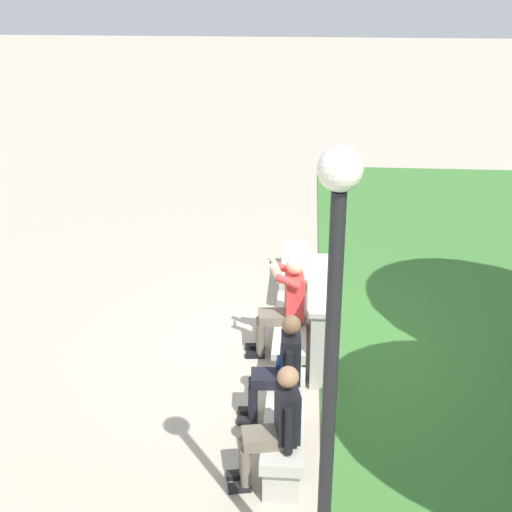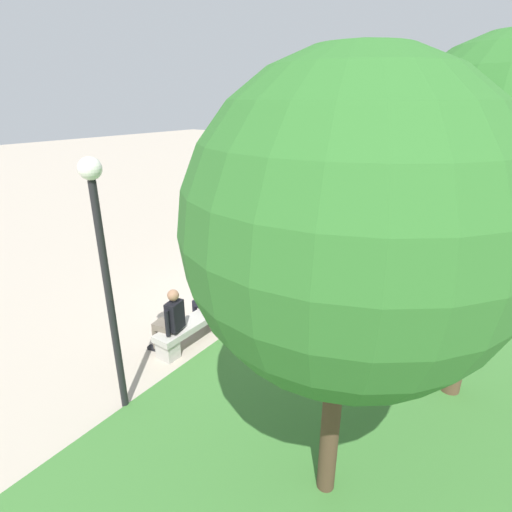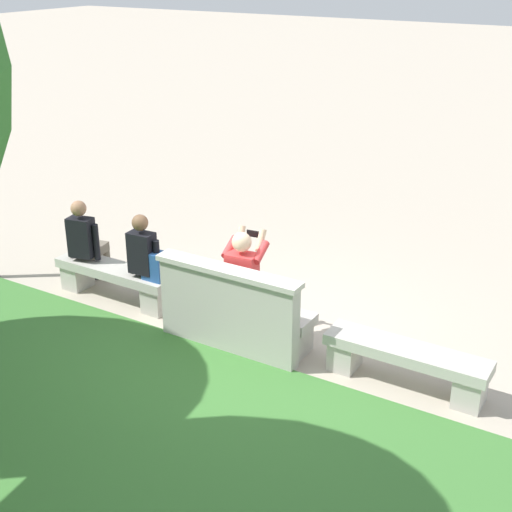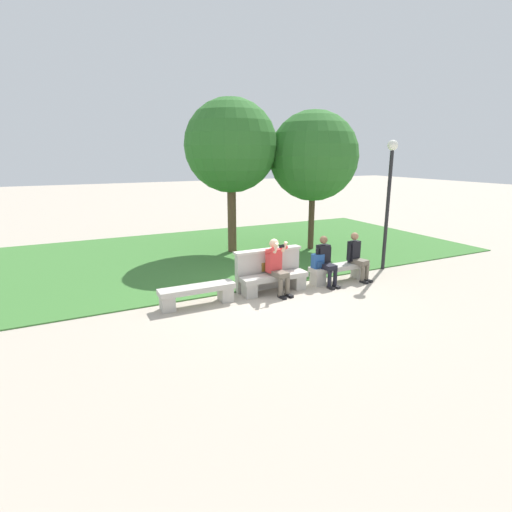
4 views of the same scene
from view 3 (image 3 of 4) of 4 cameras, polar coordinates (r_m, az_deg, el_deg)
The scene contains 9 objects.
ground_plane at distance 8.37m, azimuth -0.94°, elevation -6.48°, with size 80.00×80.00×0.00m, color #B2A593.
bench_main at distance 7.52m, azimuth 11.89°, elevation -8.19°, with size 1.70×0.40×0.45m.
bench_near at distance 8.23m, azimuth -0.95°, elevation -4.71°, with size 1.70×0.40×0.45m.
bench_mid at distance 9.30m, azimuth -11.20°, elevation -1.73°, with size 1.70×0.40×0.45m.
backrest_wall_with_plaque at distance 7.87m, azimuth -2.27°, elevation -4.27°, with size 1.76×0.24×1.01m.
person_photographer at distance 8.10m, azimuth -0.79°, elevation -1.69°, with size 0.50×0.75×1.32m.
person_distant at distance 8.89m, azimuth -8.66°, elevation -0.08°, with size 0.48×0.69×1.26m.
person_companion at distance 9.52m, azimuth -13.39°, elevation 1.15°, with size 0.48×0.72×1.26m.
backpack at distance 8.74m, azimuth -8.07°, elevation -0.78°, with size 0.28×0.24×0.43m.
Camera 3 is at (-3.86, 6.16, 4.15)m, focal length 50.00 mm.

